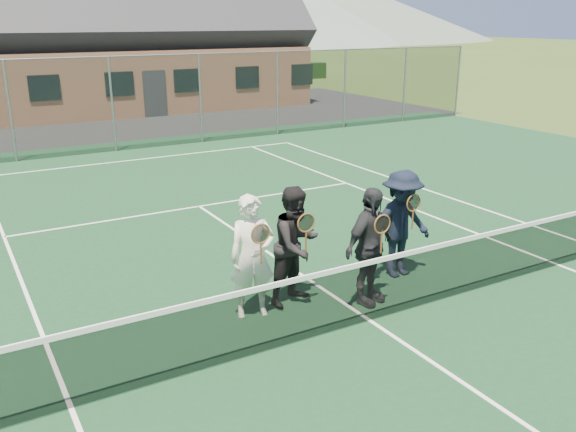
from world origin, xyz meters
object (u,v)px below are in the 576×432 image
(player_c, at_px, (369,247))
(player_a, at_px, (252,257))
(player_d, at_px, (401,224))
(clubhouse, at_px, (134,21))
(tennis_net, at_px, (371,288))
(player_b, at_px, (296,245))

(player_c, bearing_deg, player_a, 163.25)
(player_a, relative_size, player_d, 1.00)
(player_d, bearing_deg, clubhouse, 83.58)
(tennis_net, height_order, player_b, player_b)
(clubhouse, bearing_deg, player_c, -98.87)
(player_a, xyz_separation_m, player_c, (1.68, -0.51, -0.00))
(player_b, bearing_deg, player_c, -33.14)
(clubhouse, distance_m, player_d, 23.26)
(tennis_net, height_order, player_d, player_d)
(player_a, bearing_deg, player_d, 1.44)
(player_b, xyz_separation_m, player_c, (0.90, -0.59, 0.00))
(tennis_net, xyz_separation_m, clubhouse, (4.00, 24.00, 3.45))
(clubhouse, relative_size, player_d, 8.67)
(clubhouse, distance_m, player_a, 23.79)
(tennis_net, relative_size, player_d, 6.49)
(tennis_net, height_order, player_a, player_a)
(tennis_net, distance_m, player_d, 1.83)
(tennis_net, xyz_separation_m, player_a, (-1.34, 1.02, 0.38))
(player_a, relative_size, player_b, 1.00)
(player_a, height_order, player_c, same)
(clubhouse, height_order, player_a, clubhouse)
(clubhouse, height_order, player_c, clubhouse)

